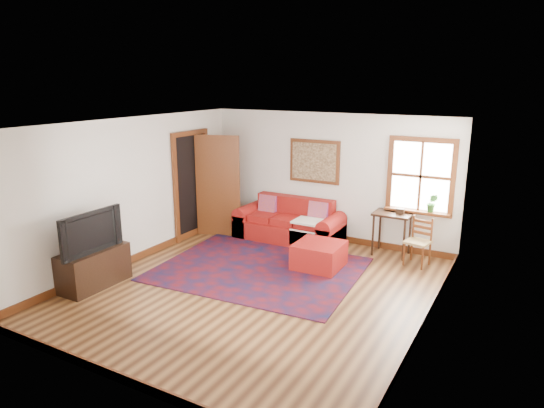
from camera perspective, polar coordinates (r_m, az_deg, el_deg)
The scene contains 13 objects.
ground at distance 7.53m, azimuth -1.82°, elevation -9.92°, with size 5.50×5.50×0.00m, color #442512.
room_envelope at distance 7.02m, azimuth -1.86°, elevation 2.49°, with size 5.04×5.54×2.52m.
window at distance 8.94m, azimuth 17.20°, elevation 2.23°, with size 1.18×0.20×1.38m.
doorway at distance 9.79m, azimuth -7.58°, elevation 2.32°, with size 0.89×1.08×2.14m.
framed_artwork at distance 9.53m, azimuth 5.00°, elevation 5.01°, with size 1.05×0.07×0.85m.
persian_rug at distance 8.23m, azimuth -1.54°, elevation -7.64°, with size 3.26×2.60×0.02m, color #540C11.
red_leather_sofa at distance 9.64m, azimuth 2.11°, elevation -2.64°, with size 2.12×0.87×0.83m.
red_ottoman at distance 8.28m, azimuth 5.55°, elevation -6.04°, with size 0.76×0.76×0.44m, color maroon.
side_table at distance 8.97m, azimuth 13.98°, elevation -1.79°, with size 0.66×0.49×0.79m.
ladder_back_chair at distance 8.68m, azimuth 16.92°, elevation -4.04°, with size 0.45×0.43×0.83m.
media_cabinet at distance 8.00m, azimuth -20.21°, elevation -7.05°, with size 0.49×1.08×0.59m, color black.
television at distance 7.74m, azimuth -20.97°, elevation -3.02°, with size 1.10×0.14×0.64m, color black.
candle_hurricane at distance 8.10m, azimuth -17.96°, elevation -3.73°, with size 0.12×0.12×0.18m.
Camera 1 is at (3.55, -5.87, 3.11)m, focal length 32.00 mm.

